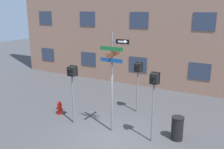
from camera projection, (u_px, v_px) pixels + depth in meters
ground_plane at (113, 139)px, 10.09m from camera, size 60.00×60.00×0.00m
street_sign_pole at (113, 74)px, 10.11m from camera, size 1.26×1.09×4.23m
pedestrian_signal_left at (72, 78)px, 11.02m from camera, size 0.41×0.40×2.70m
pedestrian_signal_right at (154, 89)px, 9.39m from camera, size 0.35×0.40×2.83m
pedestrian_signal_across at (138, 73)px, 12.30m from camera, size 0.39×0.40×2.57m
fire_hydrant at (60, 108)px, 12.42m from camera, size 0.39×0.23×0.68m
trash_bin at (177, 128)px, 9.98m from camera, size 0.50×0.50×0.98m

